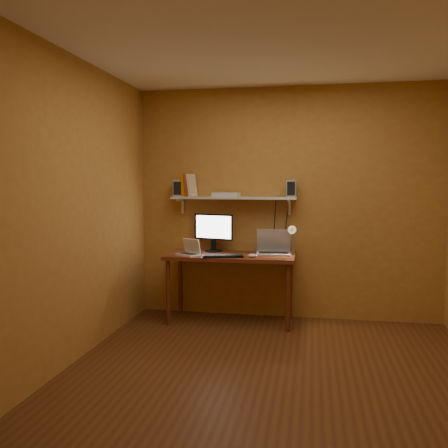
% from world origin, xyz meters
% --- Properties ---
extents(room, '(3.44, 3.24, 2.64)m').
position_xyz_m(room, '(0.00, 0.00, 1.30)').
color(room, '#573516').
rests_on(room, ground).
extents(desk, '(1.40, 0.60, 0.75)m').
position_xyz_m(desk, '(-0.59, 1.28, 0.66)').
color(desk, '#5F2416').
rests_on(desk, ground).
extents(wall_shelf, '(1.40, 0.25, 0.21)m').
position_xyz_m(wall_shelf, '(-0.59, 1.47, 1.36)').
color(wall_shelf, silver).
rests_on(wall_shelf, room).
extents(monitor, '(0.46, 0.24, 0.43)m').
position_xyz_m(monitor, '(-0.82, 1.47, 0.99)').
color(monitor, black).
rests_on(monitor, desk).
extents(laptop, '(0.39, 0.29, 0.27)m').
position_xyz_m(laptop, '(-0.13, 1.40, 0.82)').
color(laptop, '#979A9F').
rests_on(laptop, desk).
extents(netbook, '(0.28, 0.26, 0.18)m').
position_xyz_m(netbook, '(-1.02, 1.15, 0.80)').
color(netbook, silver).
rests_on(netbook, desk).
extents(keyboard, '(0.45, 0.24, 0.02)m').
position_xyz_m(keyboard, '(-0.64, 1.09, 0.76)').
color(keyboard, black).
rests_on(keyboard, desk).
extents(mouse, '(0.10, 0.07, 0.04)m').
position_xyz_m(mouse, '(-0.33, 1.12, 0.77)').
color(mouse, silver).
rests_on(mouse, desk).
extents(desk_lamp, '(0.09, 0.23, 0.38)m').
position_xyz_m(desk_lamp, '(0.07, 1.41, 0.96)').
color(desk_lamp, silver).
rests_on(desk_lamp, desk).
extents(speaker_left, '(0.11, 0.11, 0.19)m').
position_xyz_m(speaker_left, '(-1.23, 1.47, 1.47)').
color(speaker_left, '#979A9F').
rests_on(speaker_left, wall_shelf).
extents(speaker_right, '(0.11, 0.11, 0.19)m').
position_xyz_m(speaker_right, '(0.05, 1.48, 1.47)').
color(speaker_right, '#979A9F').
rests_on(speaker_right, wall_shelf).
extents(books, '(0.17, 0.18, 0.26)m').
position_xyz_m(books, '(-1.11, 1.49, 1.50)').
color(books, '#C76900').
rests_on(books, wall_shelf).
extents(shelf_camera, '(0.10, 0.06, 0.06)m').
position_xyz_m(shelf_camera, '(-0.75, 1.40, 1.40)').
color(shelf_camera, silver).
rests_on(shelf_camera, wall_shelf).
extents(router, '(0.30, 0.21, 0.05)m').
position_xyz_m(router, '(-0.67, 1.46, 1.40)').
color(router, silver).
rests_on(router, wall_shelf).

